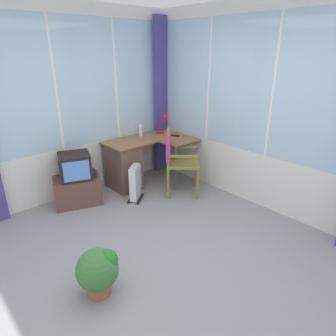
# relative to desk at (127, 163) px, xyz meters

# --- Properties ---
(ground) EXTENTS (4.80, 5.22, 0.06)m
(ground) POSITION_rel_desk_xyz_m (-0.86, -1.78, -0.44)
(ground) COLOR gray
(north_window_panel) EXTENTS (3.80, 0.07, 2.70)m
(north_window_panel) POSITION_rel_desk_xyz_m (-0.86, 0.36, 0.94)
(north_window_panel) COLOR silver
(north_window_panel) RESTS_ON ground
(east_window_panel) EXTENTS (0.07, 4.22, 2.70)m
(east_window_panel) POSITION_rel_desk_xyz_m (1.07, -1.78, 0.94)
(east_window_panel) COLOR silver
(east_window_panel) RESTS_ON ground
(curtain_corner) EXTENTS (0.32, 0.08, 2.60)m
(curtain_corner) POSITION_rel_desk_xyz_m (0.94, 0.23, 0.89)
(curtain_corner) COLOR #494086
(curtain_corner) RESTS_ON ground
(desk) EXTENTS (1.32, 0.95, 0.75)m
(desk) POSITION_rel_desk_xyz_m (0.00, 0.00, 0.00)
(desk) COLOR olive
(desk) RESTS_ON ground
(desk_lamp) EXTENTS (0.23, 0.20, 0.35)m
(desk_lamp) POSITION_rel_desk_xyz_m (0.82, 0.02, 0.56)
(desk_lamp) COLOR red
(desk_lamp) RESTS_ON desk
(tv_remote) EXTENTS (0.10, 0.15, 0.02)m
(tv_remote) POSITION_rel_desk_xyz_m (0.81, -0.25, 0.35)
(tv_remote) COLOR black
(tv_remote) RESTS_ON desk
(spray_bottle) EXTENTS (0.06, 0.06, 0.22)m
(spray_bottle) POSITION_rel_desk_xyz_m (0.41, 0.16, 0.45)
(spray_bottle) COLOR silver
(spray_bottle) RESTS_ON desk
(wooden_armchair) EXTENTS (0.68, 0.68, 0.99)m
(wooden_armchair) POSITION_rel_desk_xyz_m (0.41, -0.66, 0.23)
(wooden_armchair) COLOR olive
(wooden_armchair) RESTS_ON ground
(tv_on_stand) EXTENTS (0.75, 0.63, 0.75)m
(tv_on_stand) POSITION_rel_desk_xyz_m (-0.85, 0.03, -0.08)
(tv_on_stand) COLOR brown
(tv_on_stand) RESTS_ON ground
(space_heater) EXTENTS (0.35, 0.33, 0.54)m
(space_heater) POSITION_rel_desk_xyz_m (-0.16, -0.44, -0.14)
(space_heater) COLOR silver
(space_heater) RESTS_ON ground
(potted_plant) EXTENTS (0.38, 0.38, 0.46)m
(potted_plant) POSITION_rel_desk_xyz_m (-1.52, -1.72, -0.15)
(potted_plant) COLOR #A25835
(potted_plant) RESTS_ON ground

